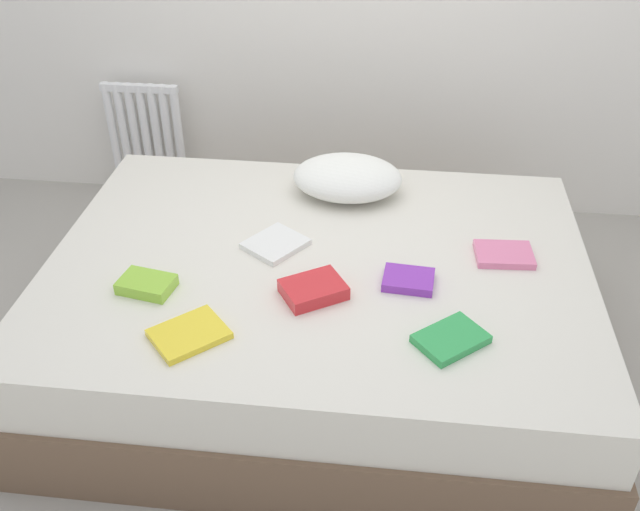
# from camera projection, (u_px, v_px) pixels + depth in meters

# --- Properties ---
(ground_plane) EXTENTS (8.00, 8.00, 0.00)m
(ground_plane) POSITION_uv_depth(u_px,v_px,m) (319.00, 360.00, 2.84)
(ground_plane) COLOR #9E998E
(bed) EXTENTS (2.00, 1.50, 0.50)m
(bed) POSITION_uv_depth(u_px,v_px,m) (318.00, 312.00, 2.70)
(bed) COLOR brown
(bed) RESTS_ON ground
(radiator) EXTENTS (0.40, 0.04, 0.55)m
(radiator) POSITION_uv_depth(u_px,v_px,m) (146.00, 134.00, 3.70)
(radiator) COLOR white
(radiator) RESTS_ON ground
(pillow) EXTENTS (0.45, 0.34, 0.15)m
(pillow) POSITION_uv_depth(u_px,v_px,m) (347.00, 177.00, 2.90)
(pillow) COLOR white
(pillow) RESTS_ON bed
(textbook_purple) EXTENTS (0.18, 0.15, 0.03)m
(textbook_purple) POSITION_uv_depth(u_px,v_px,m) (408.00, 280.00, 2.42)
(textbook_purple) COLOR purple
(textbook_purple) RESTS_ON bed
(textbook_lime) EXTENTS (0.20, 0.15, 0.04)m
(textbook_lime) POSITION_uv_depth(u_px,v_px,m) (147.00, 284.00, 2.39)
(textbook_lime) COLOR #8CC638
(textbook_lime) RESTS_ON bed
(textbook_green) EXTENTS (0.26, 0.25, 0.03)m
(textbook_green) POSITION_uv_depth(u_px,v_px,m) (451.00, 339.00, 2.18)
(textbook_green) COLOR green
(textbook_green) RESTS_ON bed
(textbook_white) EXTENTS (0.27, 0.27, 0.02)m
(textbook_white) POSITION_uv_depth(u_px,v_px,m) (276.00, 244.00, 2.62)
(textbook_white) COLOR white
(textbook_white) RESTS_ON bed
(textbook_pink) EXTENTS (0.21, 0.17, 0.03)m
(textbook_pink) POSITION_uv_depth(u_px,v_px,m) (504.00, 254.00, 2.56)
(textbook_pink) COLOR pink
(textbook_pink) RESTS_ON bed
(textbook_red) EXTENTS (0.25, 0.24, 0.05)m
(textbook_red) POSITION_uv_depth(u_px,v_px,m) (313.00, 289.00, 2.37)
(textbook_red) COLOR red
(textbook_red) RESTS_ON bed
(textbook_yellow) EXTENTS (0.28, 0.28, 0.02)m
(textbook_yellow) POSITION_uv_depth(u_px,v_px,m) (189.00, 334.00, 2.20)
(textbook_yellow) COLOR yellow
(textbook_yellow) RESTS_ON bed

